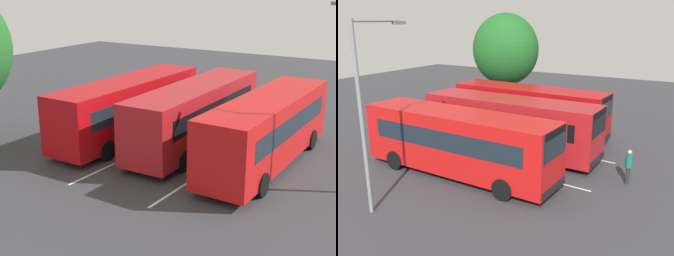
{
  "view_description": "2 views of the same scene",
  "coord_description": "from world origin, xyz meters",
  "views": [
    {
      "loc": [
        -20.19,
        -10.87,
        8.37
      ],
      "look_at": [
        -1.17,
        0.66,
        1.4
      ],
      "focal_mm": 50.78,
      "sensor_mm": 36.0,
      "label": 1
    },
    {
      "loc": [
        11.19,
        -17.97,
        7.64
      ],
      "look_at": [
        1.31,
        -1.32,
        2.0
      ],
      "focal_mm": 40.26,
      "sensor_mm": 36.0,
      "label": 2
    }
  ],
  "objects": [
    {
      "name": "pedestrian",
      "position": [
        7.7,
        -0.65,
        1.01
      ],
      "size": [
        0.37,
        0.37,
        1.71
      ],
      "rotation": [
        0.0,
        0.0,
        2.98
      ],
      "color": "#232833",
      "rests_on": "ground"
    },
    {
      "name": "bus_center_left",
      "position": [
        0.73,
        0.13,
        1.8
      ],
      "size": [
        10.51,
        2.63,
        3.27
      ],
      "rotation": [
        0.0,
        0.0,
        0.0
      ],
      "color": "#AD191E",
      "rests_on": "ground"
    },
    {
      "name": "ground_plane",
      "position": [
        0.0,
        0.0,
        0.0
      ],
      "size": [
        65.7,
        65.7,
        0.0
      ],
      "primitive_type": "plane",
      "color": "#38383D"
    },
    {
      "name": "lane_stripe_inner_left",
      "position": [
        0.0,
        2.04,
        0.0
      ],
      "size": [
        13.02,
        0.81,
        0.01
      ],
      "primitive_type": "cube",
      "rotation": [
        0.0,
        0.0,
        -0.05
      ],
      "color": "silver",
      "rests_on": "ground"
    },
    {
      "name": "lane_stripe_outer_left",
      "position": [
        0.0,
        -2.04,
        0.0
      ],
      "size": [
        13.02,
        0.81,
        0.01
      ],
      "primitive_type": "cube",
      "rotation": [
        0.0,
        0.0,
        -0.05
      ],
      "color": "silver",
      "rests_on": "ground"
    },
    {
      "name": "bus_center_right",
      "position": [
        0.05,
        3.88,
        1.8
      ],
      "size": [
        10.57,
        2.83,
        3.27
      ],
      "rotation": [
        0.0,
        0.0,
        -0.03
      ],
      "color": "#B70C11",
      "rests_on": "ground"
    },
    {
      "name": "bus_far_left",
      "position": [
        0.14,
        -3.94,
        1.8
      ],
      "size": [
        10.56,
        2.82,
        3.27
      ],
      "rotation": [
        0.0,
        0.0,
        -0.03
      ],
      "color": "red",
      "rests_on": "ground"
    }
  ]
}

